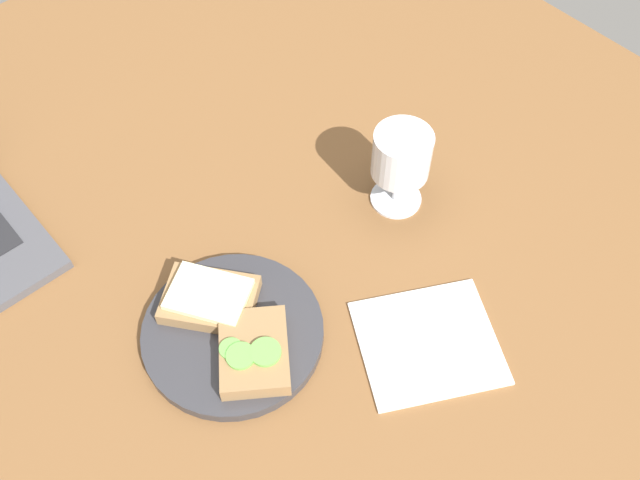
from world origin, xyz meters
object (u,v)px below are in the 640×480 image
object	(u,v)px
sandwich_with_cucumber	(254,352)
napkin	(428,342)
plate	(233,332)
sandwich_with_cheese	(210,298)
wine_glass	(401,158)

from	to	relation	value
sandwich_with_cucumber	napkin	distance (cm)	20.43
plate	sandwich_with_cheese	size ratio (longest dim) A/B	1.61
sandwich_with_cucumber	wine_glass	xyz separation A→B (cm)	(29.25, 6.48, 5.51)
wine_glass	napkin	bearing A→B (deg)	-124.94
sandwich_with_cheese	sandwich_with_cucumber	bearing A→B (deg)	-92.69
wine_glass	napkin	distance (cm)	23.27
plate	sandwich_with_cheese	bearing A→B (deg)	87.62
sandwich_with_cucumber	napkin	world-z (taller)	sandwich_with_cucumber
wine_glass	napkin	xyz separation A→B (cm)	(-12.49, -17.89, -8.10)
wine_glass	napkin	size ratio (longest dim) A/B	0.76
sandwich_with_cucumber	wine_glass	bearing A→B (deg)	12.50
sandwich_with_cucumber	napkin	xyz separation A→B (cm)	(16.75, -11.40, -2.58)
plate	sandwich_with_cucumber	distance (cm)	4.95
plate	wine_glass	bearing A→B (deg)	3.89
plate	wine_glass	size ratio (longest dim) A/B	1.76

